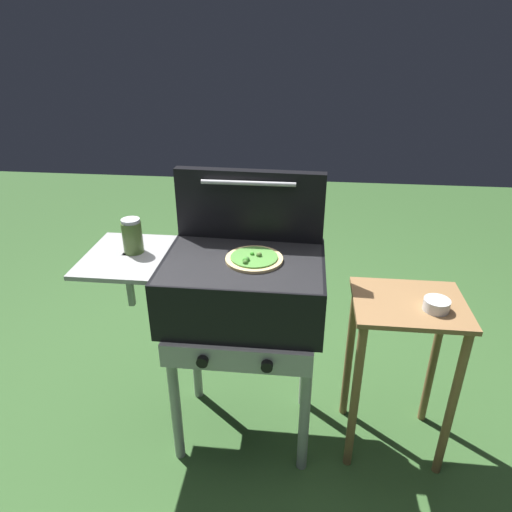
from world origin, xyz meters
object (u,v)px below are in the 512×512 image
Objects in this scene: pizza_veggie at (254,259)px; prep_table at (402,346)px; sauce_jar at (132,236)px; grill at (240,292)px; topping_bowl_near at (436,305)px.

pizza_veggie is 0.30× the size of prep_table.
sauce_jar is 0.19× the size of prep_table.
prep_table is at bearing 0.45° from pizza_veggie.
pizza_veggie is at bearing -0.46° from grill.
pizza_veggie is 0.72m from topping_bowl_near.
pizza_veggie reaches higher than grill.
pizza_veggie is at bearing -179.55° from prep_table.
grill is 0.16m from pizza_veggie.
sauce_jar is at bearing 178.73° from prep_table.
topping_bowl_near is (0.76, -0.05, 0.02)m from grill.
grill is 4.24× the size of pizza_veggie.
sauce_jar is at bearing 176.57° from pizza_veggie.
prep_table is at bearing 0.37° from grill.
grill is at bearing -179.63° from prep_table.
topping_bowl_near is at bearing -30.03° from prep_table.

